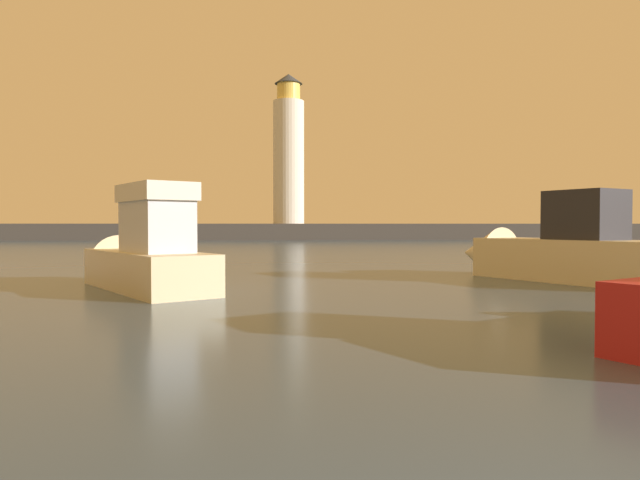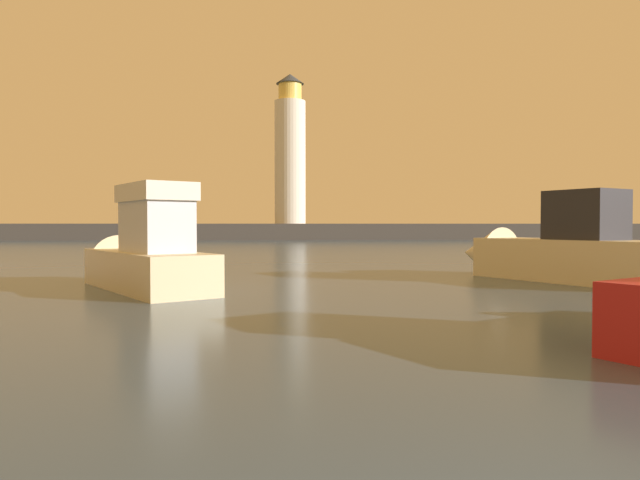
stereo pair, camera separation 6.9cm
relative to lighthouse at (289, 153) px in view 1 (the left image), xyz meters
name	(u,v)px [view 1 (the left image)]	position (x,y,z in m)	size (l,w,h in m)	color
ground_plane	(312,254)	(0.93, -33.49, -10.24)	(220.00, 220.00, 0.00)	#384C60
breakwater	(297,232)	(0.93, 0.00, -9.29)	(90.98, 5.72, 1.91)	#423F3D
lighthouse	(289,153)	(0.00, 0.00, 0.00)	(3.64, 3.64, 17.59)	silver
motorboat_1	(552,251)	(7.72, -50.62, -9.34)	(5.36, 7.87, 3.04)	beige
motorboat_4	(140,256)	(-4.86, -52.18, -9.34)	(5.20, 6.81, 3.12)	beige
mooring_buoy	(626,260)	(12.44, -47.00, -9.87)	(0.75, 0.75, 0.75)	#EA5919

